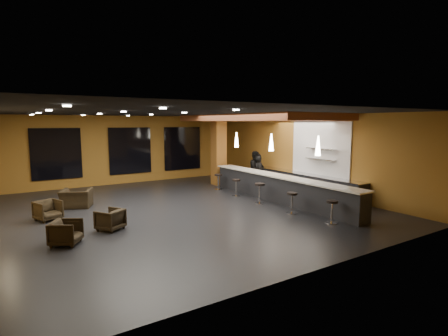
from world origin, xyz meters
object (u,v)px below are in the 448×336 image
staff_a (259,172)px  column (219,150)px  bar_counter (279,189)px  armchair_c (48,210)px  staff_b (256,169)px  bar_stool_0 (332,209)px  staff_c (257,170)px  pendant_2 (237,140)px  bar_stool_4 (218,180)px  prep_counter (305,184)px  pendant_1 (271,142)px  bar_stool_3 (236,185)px  pendant_0 (318,146)px  bar_stool_1 (292,200)px  armchair_b (110,219)px  armchair_a (66,232)px  bar_stool_2 (260,191)px  armchair_d (76,198)px

staff_a → column: bearing=106.9°
bar_counter → armchair_c: 8.38m
column → staff_b: column is taller
bar_counter → bar_stool_0: bar_counter is taller
staff_a → staff_c: size_ratio=0.95×
pendant_2 → bar_stool_4: size_ratio=0.94×
staff_a → armchair_c: size_ratio=2.19×
prep_counter → bar_stool_0: prep_counter is taller
pendant_1 → armchair_c: (-8.16, 1.42, -2.02)m
pendant_1 → bar_stool_3: 2.40m
bar_counter → pendant_1: pendant_1 is taller
prep_counter → armchair_c: size_ratio=8.36×
pendant_0 → bar_stool_1: 2.10m
bar_stool_3 → pendant_1: bearing=-52.8°
armchair_b → bar_stool_3: bearing=165.1°
pendant_2 → bar_stool_4: pendant_2 is taller
armchair_a → bar_counter: bearing=-52.4°
bar_stool_2 → pendant_0: bearing=-66.7°
bar_stool_2 → pendant_1: bearing=24.7°
armchair_b → bar_stool_1: (5.83, -1.50, 0.16)m
staff_c → armchair_b: size_ratio=2.42×
prep_counter → armchair_a: prep_counter is taller
column → bar_stool_4: (-0.79, -1.25, -1.27)m
pendant_0 → pendant_2: size_ratio=1.00×
bar_counter → bar_stool_3: (-0.90, 1.69, -0.03)m
staff_c → armchair_c: bearing=-178.1°
pendant_1 → bar_stool_2: 2.09m
staff_b → prep_counter: bearing=-84.0°
pendant_2 → bar_stool_1: pendant_2 is taller
prep_counter → pendant_0: 3.73m
prep_counter → armchair_a: 10.12m
bar_stool_0 → armchair_d: bearing=134.4°
prep_counter → pendant_2: size_ratio=8.57×
armchair_b → armchair_c: bearing=-89.3°
armchair_c → armchair_d: (1.09, 1.33, 0.01)m
pendant_1 → pendant_2: 2.50m
staff_b → staff_c: staff_b is taller
pendant_1 → bar_stool_1: size_ratio=0.94×
pendant_2 → armchair_d: bearing=178.0°
prep_counter → armchair_b: prep_counter is taller
prep_counter → bar_stool_2: prep_counter is taller
prep_counter → bar_stool_4: (-2.79, 2.85, 0.05)m
bar_counter → bar_stool_4: size_ratio=10.72×
column → pendant_1: bearing=-90.0°
pendant_2 → bar_stool_0: size_ratio=0.96×
pendant_0 → bar_stool_4: (-0.79, 5.35, -1.87)m
armchair_d → bar_stool_3: 6.35m
staff_b → bar_stool_0: bearing=-116.7°
column → pendant_2: column is taller
pendant_1 → bar_counter: bearing=-90.0°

